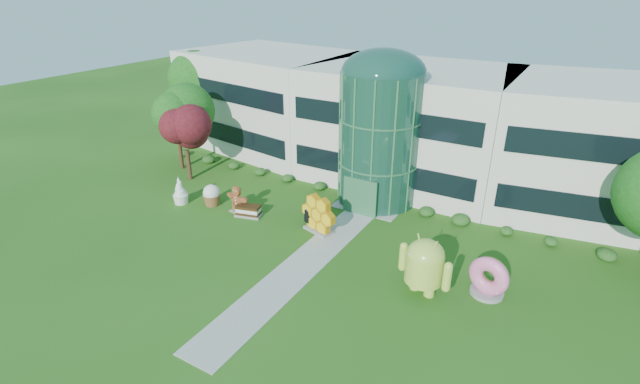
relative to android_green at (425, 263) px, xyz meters
The scene contains 14 objects.
ground 7.68m from the android_green, 161.33° to the right, with size 140.00×140.00×0.00m, color #215114.
building 17.36m from the android_green, 114.31° to the left, with size 46.00×15.00×9.30m, color beige, non-canonical shape.
atrium 12.30m from the android_green, 126.26° to the left, with size 6.00×6.00×9.80m, color #194738.
walkway 7.31m from the android_green, behind, with size 2.40×20.00×0.04m, color #9E9E93.
tree_red 23.15m from the android_green, 167.22° to the left, with size 4.00×4.00×6.00m, color #3F0C14, non-canonical shape.
trees_backdrop 12.95m from the android_green, 123.60° to the left, with size 52.00×8.00×8.40m, color #194C13, non-canonical shape.
android_green is the anchor object (origin of this frame).
android_black 9.83m from the android_green, 159.81° to the left, with size 1.72×1.15×1.96m, color black, non-canonical shape.
donut 3.61m from the android_green, 27.40° to the left, with size 2.26×1.08×2.35m, color pink, non-canonical shape.
gingerbread 15.21m from the android_green, behind, with size 2.26×0.87×2.08m, color maroon, non-canonical shape.
ice_cream_sandwich 14.15m from the android_green, behind, with size 1.89×0.95×0.84m, color black, non-canonical shape.
honeycomb 8.86m from the android_green, 160.92° to the left, with size 3.08×1.10×2.42m, color yellow, non-canonical shape.
froyo 19.77m from the android_green, behind, with size 1.24×1.24×2.12m, color white, non-canonical shape.
cupcake 17.63m from the android_green, behind, with size 1.37×1.37×1.65m, color white, non-canonical shape.
Camera 1 is at (12.85, -18.50, 15.72)m, focal length 26.00 mm.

